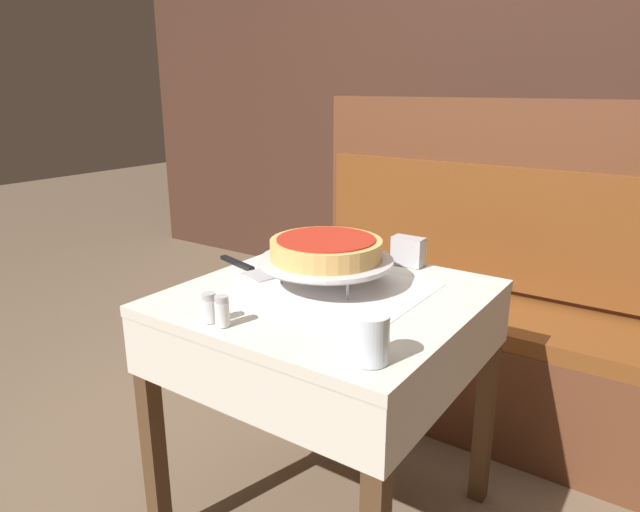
{
  "coord_description": "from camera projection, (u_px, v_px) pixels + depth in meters",
  "views": [
    {
      "loc": [
        0.81,
        -1.23,
        1.3
      ],
      "look_at": [
        -0.04,
        0.01,
        0.84
      ],
      "focal_mm": 32.0,
      "sensor_mm": 36.0,
      "label": 1
    }
  ],
  "objects": [
    {
      "name": "salt_shaker",
      "position": [
        209.0,
        308.0,
        1.36
      ],
      "size": [
        0.04,
        0.04,
        0.07
      ],
      "color": "silver",
      "rests_on": "dining_table_front"
    },
    {
      "name": "back_wall_panel",
      "position": [
        540.0,
        103.0,
        3.05
      ],
      "size": [
        6.0,
        0.04,
        2.4
      ],
      "primitive_type": "cube",
      "color": "#3D2319",
      "rests_on": "ground_plane"
    },
    {
      "name": "pizza_server",
      "position": [
        249.0,
        268.0,
        1.75
      ],
      "size": [
        0.28,
        0.13,
        0.01
      ],
      "color": "#BCBCC1",
      "rests_on": "dining_table_front"
    },
    {
      "name": "water_glass_near",
      "position": [
        371.0,
        338.0,
        1.16
      ],
      "size": [
        0.08,
        0.08,
        0.1
      ],
      "color": "silver",
      "rests_on": "dining_table_front"
    },
    {
      "name": "dining_table_rear",
      "position": [
        571.0,
        230.0,
        2.77
      ],
      "size": [
        0.58,
        0.58,
        0.75
      ],
      "color": "#1E6B33",
      "rests_on": "ground_plane"
    },
    {
      "name": "pepper_shaker",
      "position": [
        222.0,
        311.0,
        1.34
      ],
      "size": [
        0.03,
        0.03,
        0.07
      ],
      "color": "silver",
      "rests_on": "dining_table_front"
    },
    {
      "name": "condiment_caddy",
      "position": [
        586.0,
        198.0,
        2.73
      ],
      "size": [
        0.15,
        0.15,
        0.14
      ],
      "color": "black",
      "rests_on": "dining_table_rear"
    },
    {
      "name": "booth_bench",
      "position": [
        489.0,
        333.0,
        2.23
      ],
      "size": [
        1.64,
        0.47,
        1.25
      ],
      "color": "brown",
      "rests_on": "ground_plane"
    },
    {
      "name": "deep_dish_pizza",
      "position": [
        326.0,
        248.0,
        1.59
      ],
      "size": [
        0.31,
        0.31,
        0.06
      ],
      "color": "tan",
      "rests_on": "pizza_pan_stand"
    },
    {
      "name": "pizza_pan_stand",
      "position": [
        326.0,
        262.0,
        1.6
      ],
      "size": [
        0.38,
        0.38,
        0.08
      ],
      "color": "#ADADB2",
      "rests_on": "dining_table_front"
    },
    {
      "name": "dining_table_front",
      "position": [
        328.0,
        330.0,
        1.6
      ],
      "size": [
        0.78,
        0.78,
        0.75
      ],
      "color": "beige",
      "rests_on": "ground_plane"
    },
    {
      "name": "napkin_holder",
      "position": [
        408.0,
        251.0,
        1.79
      ],
      "size": [
        0.1,
        0.05,
        0.09
      ],
      "color": "#B2B2B7",
      "rests_on": "dining_table_front"
    }
  ]
}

